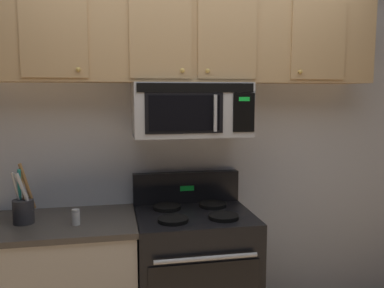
# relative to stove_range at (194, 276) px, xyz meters

# --- Properties ---
(back_wall) EXTENTS (5.20, 0.10, 2.70)m
(back_wall) POSITION_rel_stove_range_xyz_m (0.00, 0.37, 0.88)
(back_wall) COLOR silver
(back_wall) RESTS_ON ground_plane
(stove_range) EXTENTS (0.76, 0.69, 1.12)m
(stove_range) POSITION_rel_stove_range_xyz_m (0.00, 0.00, 0.00)
(stove_range) COLOR black
(stove_range) RESTS_ON ground_plane
(over_range_microwave) EXTENTS (0.76, 0.43, 0.35)m
(over_range_microwave) POSITION_rel_stove_range_xyz_m (-0.00, 0.12, 1.11)
(over_range_microwave) COLOR #B7BABF
(upper_cabinets) EXTENTS (2.50, 0.36, 0.55)m
(upper_cabinets) POSITION_rel_stove_range_xyz_m (-0.00, 0.15, 1.56)
(upper_cabinets) COLOR tan
(utensil_crock_charcoal) EXTENTS (0.13, 0.12, 0.37)m
(utensil_crock_charcoal) POSITION_rel_stove_range_xyz_m (-1.05, 0.00, 0.53)
(utensil_crock_charcoal) COLOR #2D2D33
(utensil_crock_charcoal) RESTS_ON counter_segment
(salt_shaker) EXTENTS (0.05, 0.05, 0.09)m
(salt_shaker) POSITION_rel_stove_range_xyz_m (-0.74, -0.09, 0.48)
(salt_shaker) COLOR white
(salt_shaker) RESTS_ON counter_segment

